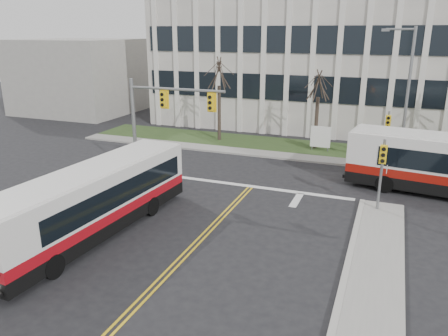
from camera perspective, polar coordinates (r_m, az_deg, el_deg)
ground at (r=19.18m, az=-4.06°, el=-10.23°), size 120.00×120.00×0.00m
sidewalk_cross at (r=31.83m, az=16.12°, el=0.68°), size 44.00×1.60×0.14m
building_lawn at (r=34.53m, az=16.59°, el=1.91°), size 44.00×5.00×0.12m
office_building at (r=45.44m, az=18.71°, el=12.95°), size 40.00×16.00×12.00m
building_annex at (r=53.33m, az=-17.97°, el=11.40°), size 12.00×12.00×8.00m
mast_arm_signal at (r=26.36m, az=-8.74°, el=7.14°), size 6.11×0.38×6.20m
signal_pole_near at (r=23.10m, az=19.94°, el=0.32°), size 0.34×0.39×3.80m
signal_pole_far at (r=31.35m, az=20.53°, el=4.60°), size 0.34×0.39×3.80m
streetlight at (r=31.71m, az=22.61°, el=9.46°), size 2.15×0.25×9.20m
directory_sign at (r=34.04m, az=12.49°, el=3.95°), size 1.50×0.12×2.00m
tree_left at (r=36.04m, az=-0.64°, el=12.10°), size 1.80×1.80×7.70m
tree_mid at (r=34.16m, az=12.25°, el=10.35°), size 1.80×1.80×6.82m
bus_main at (r=20.54m, az=-16.71°, el=-4.35°), size 3.26×11.60×3.06m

